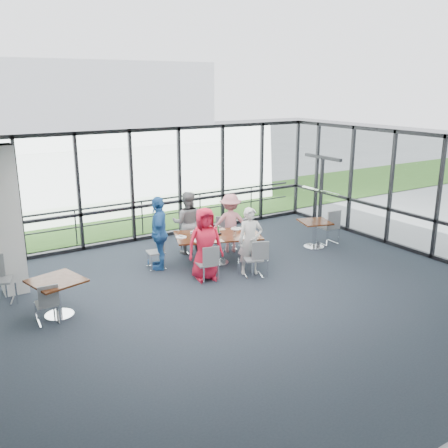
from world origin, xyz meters
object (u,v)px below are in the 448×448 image
main_table (218,239)px  chair_main_nl (206,264)px  diner_end (159,233)px  chair_main_end (156,252)px  chair_main_fl (194,235)px  side_table_right (315,226)px  structural_column (7,221)px  diner_near_left (205,244)px  side_table_left (57,285)px  diner_near_right (250,241)px  chair_main_nr (253,259)px  chair_main_fr (228,234)px  chair_spare_la (47,303)px  diner_far_right (230,223)px  diner_far_left (187,223)px  chair_spare_r (328,227)px

main_table → chair_main_nl: bearing=-114.1°
main_table → diner_end: diner_end is taller
chair_main_nl → chair_main_end: (-0.62, 1.38, -0.01)m
diner_end → chair_main_fl: diner_end is taller
side_table_right → chair_main_nl: (-3.78, -0.53, -0.19)m
structural_column → diner_near_left: bearing=-22.2°
side_table_left → chair_main_end: size_ratio=1.35×
chair_main_fl → diner_near_right: bearing=114.4°
chair_main_nr → chair_main_fr: (0.60, 2.04, 0.00)m
diner_end → chair_main_nl: (0.53, -1.33, -0.48)m
structural_column → chair_spare_la: size_ratio=4.03×
diner_near_right → diner_near_left: bearing=-171.8°
side_table_left → diner_near_left: 3.40m
diner_near_left → chair_main_nl: diner_near_left is taller
diner_far_right → chair_main_fr: diner_far_right is taller
diner_end → chair_main_fl: (1.29, 0.63, -0.42)m
chair_main_end → main_table: bearing=80.2°
diner_far_left → chair_main_nl: (-0.59, -1.98, -0.41)m
chair_spare_r → side_table_right: bearing=-170.6°
main_table → chair_main_end: size_ratio=2.86×
chair_main_nl → diner_far_right: bearing=51.5°
side_table_left → chair_main_nr: chair_main_nr is taller
main_table → chair_main_nl: size_ratio=2.79×
structural_column → chair_main_fl: size_ratio=3.33×
chair_main_end → diner_far_right: bearing=102.2°
diner_far_left → chair_main_fl: bearing=-152.9°
chair_main_nl → chair_spare_r: (4.32, 0.59, 0.06)m
main_table → side_table_right: bearing=13.6°
chair_spare_r → diner_near_left: bearing=-170.3°
side_table_left → chair_main_end: (2.72, 1.39, -0.23)m
chair_main_end → chair_spare_la: 3.37m
structural_column → side_table_left: size_ratio=2.88×
side_table_right → chair_spare_la: chair_spare_la is taller
chair_main_nr → chair_main_end: chair_main_nr is taller
diner_far_left → diner_near_right: bearing=136.3°
main_table → chair_main_nr: chair_main_nr is taller
side_table_left → chair_main_fr: (5.03, 1.72, -0.21)m
diner_end → chair_main_nr: 2.37m
side_table_right → diner_near_left: diner_near_left is taller
diner_near_left → chair_spare_r: bearing=17.2°
main_table → diner_near_left: 1.10m
structural_column → diner_end: size_ratio=1.77×
diner_far_right → chair_main_nr: size_ratio=1.83×
diner_near_right → diner_end: 2.22m
chair_main_nl → diner_near_left: bearing=74.4°
side_table_right → diner_far_right: size_ratio=0.62×
diner_near_left → diner_far_right: size_ratio=1.07×
side_table_left → chair_main_fr: bearing=18.8°
diner_far_left → chair_spare_la: size_ratio=2.11×
side_table_right → chair_spare_r: 0.56m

